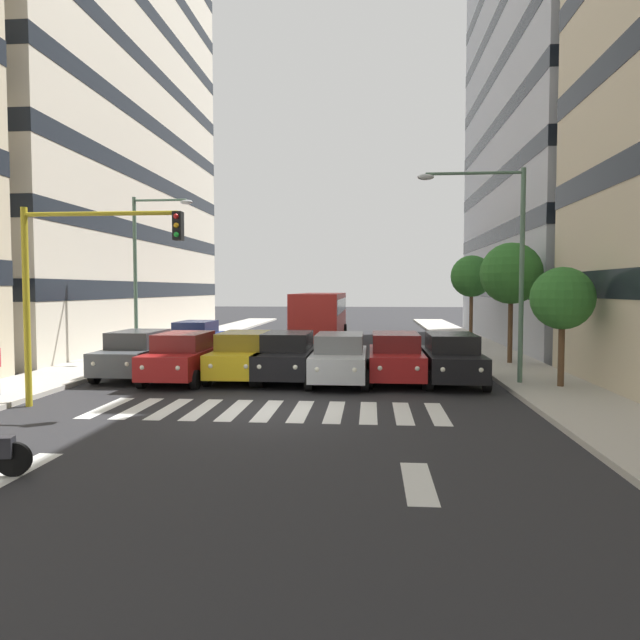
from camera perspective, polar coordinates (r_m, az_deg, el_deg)
ground_plane at (r=15.81m, az=-5.16°, el=-8.87°), size 180.00×180.00×0.00m
sidewalk_left at (r=16.61m, az=25.77°, el=-8.31°), size 2.92×90.00×0.15m
building_left_block_0 at (r=39.31m, az=25.12°, el=16.90°), size 11.21×21.70×25.69m
building_right_block_0 at (r=40.17m, az=-23.84°, el=19.05°), size 11.21×25.65×28.97m
crosswalk_markings at (r=15.81m, az=-5.16°, el=-8.85°), size 9.45×2.80×0.01m
lane_arrow_0 at (r=10.29m, az=9.65°, el=-15.48°), size 0.50×2.20×0.01m
lane_arrow_1 at (r=12.04m, az=-27.59°, el=-13.02°), size 0.50×2.20×0.01m
car_0 at (r=20.44m, az=12.83°, el=-3.69°), size 2.02×4.44×1.72m
car_1 at (r=20.43m, az=7.44°, el=-3.64°), size 2.02×4.44×1.72m
car_2 at (r=19.97m, az=1.94°, el=-3.77°), size 2.02×4.44×1.72m
car_3 at (r=20.59m, az=-3.24°, el=-3.57°), size 2.02×4.44×1.72m
car_4 at (r=20.92m, az=-7.54°, el=-3.49°), size 2.02×4.44×1.72m
car_5 at (r=20.95m, az=-13.34°, el=-3.53°), size 2.02×4.44×1.72m
car_6 at (r=22.34m, az=-17.54°, el=-3.19°), size 2.02×4.44×1.72m
car_row2_0 at (r=28.30m, az=-12.19°, el=-1.81°), size 2.02×4.44×1.72m
bus_behind_traffic at (r=34.30m, az=0.09°, el=0.73°), size 2.78×10.50×3.00m
traffic_light_gantry at (r=17.25m, az=-23.30°, el=4.31°), size 4.53×0.36×5.50m
street_lamp_left at (r=20.23m, az=17.57°, el=6.59°), size 3.54×0.28×7.09m
street_lamp_right at (r=27.01m, az=-16.89°, el=5.60°), size 2.74×0.28×7.18m
street_tree_0 at (r=19.99m, az=22.74°, el=1.94°), size 2.00×2.00×3.82m
street_tree_1 at (r=25.63m, az=18.29°, el=4.35°), size 2.58×2.58×5.06m
street_tree_2 at (r=33.38m, az=14.69°, el=4.16°), size 2.31×2.31×4.98m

